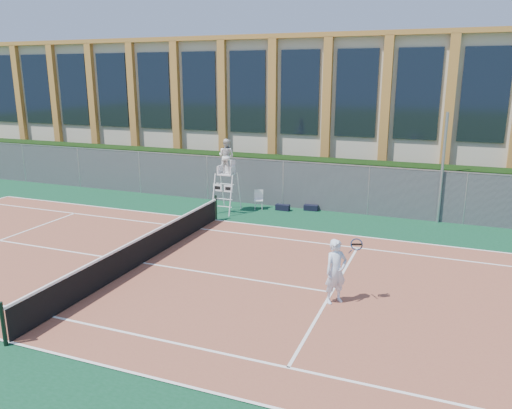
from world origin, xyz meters
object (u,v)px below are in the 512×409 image
(steel_pole, at_px, (442,169))
(tennis_player, at_px, (336,271))
(umpire_chair, at_px, (226,158))
(plastic_chair, at_px, (259,198))

(steel_pole, height_order, tennis_player, steel_pole)
(steel_pole, xyz_separation_m, tennis_player, (-2.37, -9.29, -1.40))
(steel_pole, height_order, umpire_chair, steel_pole)
(plastic_chair, height_order, tennis_player, tennis_player)
(umpire_chair, distance_m, plastic_chair, 2.49)
(umpire_chair, relative_size, tennis_player, 1.88)
(umpire_chair, height_order, tennis_player, umpire_chair)
(umpire_chair, bearing_deg, tennis_player, -48.52)
(plastic_chair, bearing_deg, tennis_player, -57.15)
(plastic_chair, relative_size, tennis_player, 0.49)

